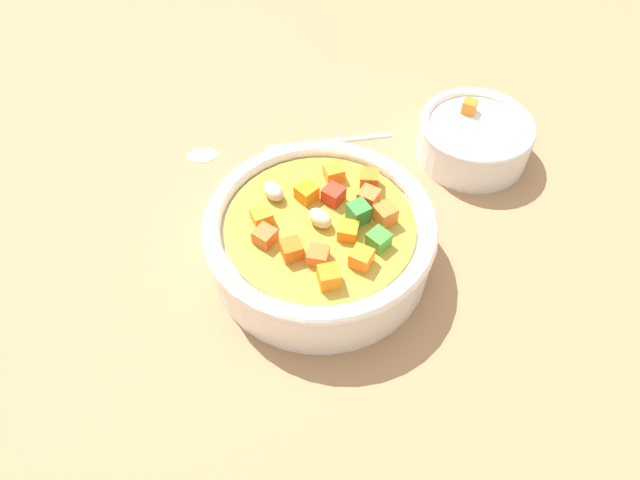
% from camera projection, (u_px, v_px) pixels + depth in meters
% --- Properties ---
extents(ground_plane, '(1.40, 1.40, 0.02)m').
position_uv_depth(ground_plane, '(320.00, 265.00, 0.55)').
color(ground_plane, '#9E754F').
extents(soup_bowl_main, '(0.21, 0.21, 0.07)m').
position_uv_depth(soup_bowl_main, '(320.00, 237.00, 0.52)').
color(soup_bowl_main, white).
rests_on(soup_bowl_main, ground_plane).
extents(spoon, '(0.21, 0.13, 0.01)m').
position_uv_depth(spoon, '(264.00, 147.00, 0.64)').
color(spoon, silver).
rests_on(spoon, ground_plane).
extents(side_bowl_small, '(0.12, 0.12, 0.05)m').
position_uv_depth(side_bowl_small, '(474.00, 138.00, 0.62)').
color(side_bowl_small, white).
rests_on(side_bowl_small, ground_plane).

